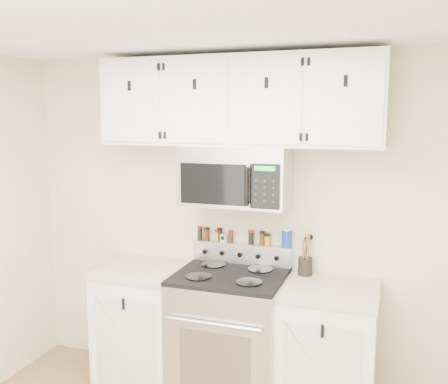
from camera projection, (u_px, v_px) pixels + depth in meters
name	position (u px, v px, depth m)	size (l,w,h in m)	color
back_wall	(243.00, 223.00, 3.76)	(3.50, 0.01, 2.50)	#BAB18B
ceiling	(117.00, 0.00, 1.94)	(3.50, 3.50, 0.01)	white
range	(230.00, 336.00, 3.58)	(0.76, 0.65, 1.10)	#B7B7BA
base_cabinet_left	(146.00, 325.00, 3.83)	(0.64, 0.62, 0.92)	white
base_cabinet_right	(328.00, 352.00, 3.38)	(0.64, 0.62, 0.92)	white
microwave	(236.00, 176.00, 3.53)	(0.76, 0.44, 0.42)	#9E9EA3
upper_cabinets	(237.00, 101.00, 3.47)	(2.00, 0.35, 0.62)	white
utensil_crock	(305.00, 265.00, 3.57)	(0.10, 0.10, 0.30)	black
kitchen_timer	(224.00, 238.00, 3.79)	(0.05, 0.04, 0.06)	silver
salt_canister	(287.00, 238.00, 3.63)	(0.07, 0.07, 0.14)	navy
spice_jar_0	(200.00, 233.00, 3.85)	(0.04, 0.04, 0.11)	black
spice_jar_1	(206.00, 234.00, 3.84)	(0.04, 0.04, 0.10)	#3E230F
spice_jar_2	(217.00, 236.00, 3.81)	(0.04, 0.04, 0.09)	gold
spice_jar_3	(220.00, 235.00, 3.80)	(0.04, 0.04, 0.11)	black
spice_jar_4	(231.00, 236.00, 3.77)	(0.04, 0.04, 0.09)	#452910
spice_jar_5	(251.00, 237.00, 3.72)	(0.04, 0.04, 0.11)	black
spice_jar_6	(262.00, 238.00, 3.70)	(0.04, 0.04, 0.10)	#402E0F
spice_jar_7	(267.00, 239.00, 3.68)	(0.04, 0.04, 0.09)	orange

